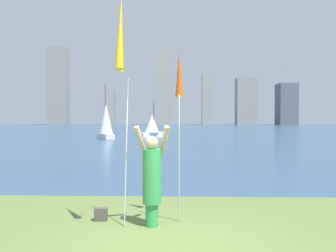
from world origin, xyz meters
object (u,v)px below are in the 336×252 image
(kite_flag_left, at_px, (121,37))
(sailboat_3, at_px, (152,126))
(sailboat_1, at_px, (106,122))
(kite_flag_right, at_px, (179,78))
(bag, at_px, (101,214))
(person, at_px, (152,177))

(kite_flag_left, height_order, sailboat_3, kite_flag_left)
(sailboat_1, bearing_deg, kite_flag_right, -75.46)
(kite_flag_left, height_order, sailboat_1, sailboat_1)
(kite_flag_left, xyz_separation_m, kite_flag_right, (1.05, 0.88, -0.64))
(kite_flag_right, relative_size, sailboat_3, 0.88)
(bag, distance_m, sailboat_1, 29.12)
(kite_flag_right, distance_m, sailboat_3, 31.97)
(bag, bearing_deg, sailboat_3, 92.40)
(kite_flag_left, xyz_separation_m, sailboat_1, (-6.30, 29.23, -1.84))
(kite_flag_left, distance_m, sailboat_3, 32.81)
(person, height_order, bag, person)
(kite_flag_right, relative_size, bag, 13.17)
(kite_flag_left, height_order, kite_flag_right, kite_flag_left)
(sailboat_1, relative_size, sailboat_3, 1.39)
(sailboat_1, distance_m, sailboat_3, 5.63)
(person, height_order, kite_flag_right, kite_flag_right)
(kite_flag_left, bearing_deg, sailboat_3, 93.28)
(kite_flag_right, distance_m, bag, 3.19)
(sailboat_3, bearing_deg, person, -85.75)
(kite_flag_left, xyz_separation_m, sailboat_3, (-1.87, 32.67, -2.34))
(sailboat_3, bearing_deg, bag, -87.60)
(sailboat_1, bearing_deg, kite_flag_left, -77.84)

